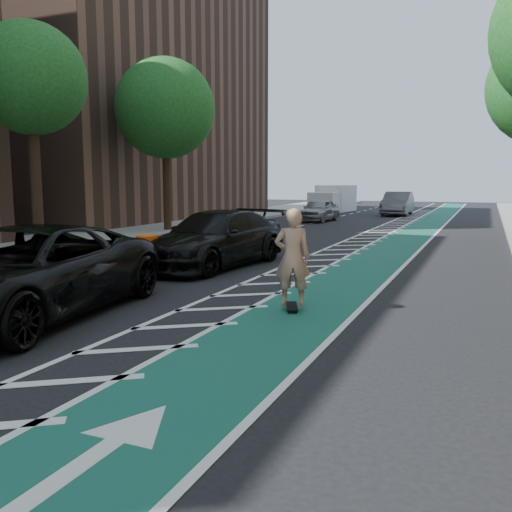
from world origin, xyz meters
The scene contains 18 objects.
ground centered at (0.00, 0.00, 0.00)m, with size 120.00×120.00×0.00m, color black.
bike_lane centered at (3.00, 10.00, 0.01)m, with size 2.00×90.00×0.01m, color #1A5B53.
buffer_strip centered at (1.50, 10.00, 0.01)m, with size 1.40×90.00×0.01m, color silver.
sidewalk_left centered at (-9.50, 10.00, 0.07)m, with size 5.00×90.00×0.15m, color gray.
curb_left centered at (-7.05, 10.00, 0.08)m, with size 0.12×90.00×0.16m, color gray.
building_left_far centered at (-17.50, 24.00, 9.00)m, with size 14.00×22.00×18.00m, color brown.
tree_l_c centered at (-7.90, 8.00, 5.77)m, with size 4.20×4.20×7.90m.
tree_l_d centered at (-7.90, 16.00, 5.77)m, with size 4.20×4.20×7.90m.
skateboard centered at (2.80, 3.22, 0.08)m, with size 0.45×0.75×0.10m.
skateboarder centered at (2.80, 3.22, 1.03)m, with size 0.68×0.45×1.87m, color tan.
suv_near centered at (-1.46, 0.80, 0.83)m, with size 2.77×6.00×1.67m, color black.
suv_far centered at (-1.08, 7.50, 0.80)m, with size 2.25×5.53×1.60m, color black.
car_silver centered at (-3.31, 25.44, 0.69)m, with size 1.62×4.03×1.37m, color gray.
car_grey centered at (0.20, 33.27, 0.84)m, with size 1.77×5.07×1.67m, color slate.
box_truck centered at (-5.26, 35.94, 0.96)m, with size 2.80×5.23×2.08m.
barrel_a centered at (-2.20, 5.70, 0.48)m, with size 0.75×0.75×1.02m.
barrel_b centered at (-3.60, 12.29, 0.47)m, with size 0.73×0.73×1.00m.
barrel_c centered at (-2.40, 18.58, 0.38)m, with size 0.59×0.59×0.80m.
Camera 1 is at (6.16, -6.40, 2.48)m, focal length 38.00 mm.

